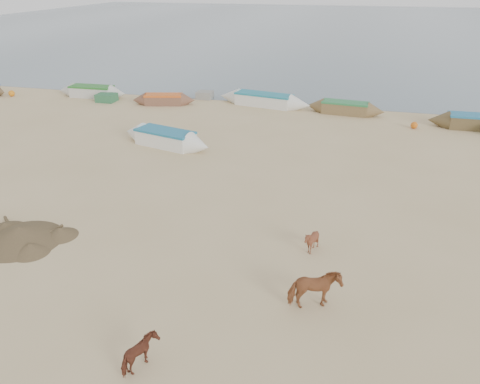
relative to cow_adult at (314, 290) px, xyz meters
name	(u,v)px	position (x,y,z in m)	size (l,w,h in m)	color
ground	(211,267)	(-3.62, 1.25, -0.64)	(140.00, 140.00, 0.00)	tan
sea	(344,26)	(-3.62, 83.25, -0.63)	(160.00, 160.00, 0.00)	slate
cow_adult	(314,290)	(0.00, 0.00, 0.00)	(0.69, 1.52, 1.29)	brown
calf_front	(311,241)	(-0.43, 3.05, -0.19)	(0.73, 0.83, 0.91)	brown
calf_right	(141,355)	(-3.90, -3.47, -0.19)	(0.91, 0.78, 0.91)	brown
near_canoe	(165,138)	(-9.89, 12.34, -0.18)	(5.92, 1.37, 0.92)	silver
debris_pile	(20,234)	(-11.01, 1.13, -0.36)	(3.07, 3.07, 0.57)	brown
waterline_canoes	(300,106)	(-3.37, 21.42, -0.21)	(57.83, 4.53, 0.94)	brown
beach_clutter	(349,113)	(0.09, 21.04, -0.34)	(47.73, 5.24, 0.64)	#2C623D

